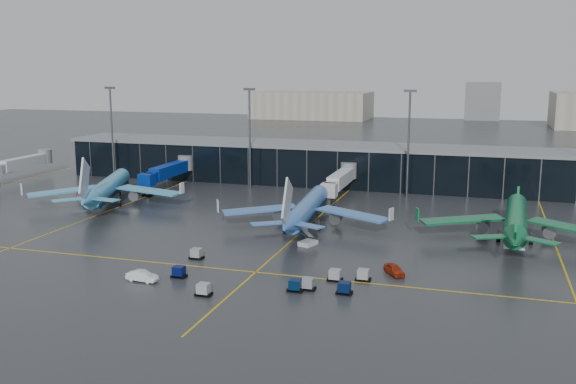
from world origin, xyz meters
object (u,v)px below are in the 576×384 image
(airliner_aer_lingus, at_px, (517,207))
(mobile_airstair, at_px, (308,241))
(baggage_carts, at_px, (277,278))
(service_van_red, at_px, (394,269))
(service_van_white, at_px, (142,276))
(airliner_arkefly, at_px, (107,177))
(airliner_klm_near, at_px, (307,197))

(airliner_aer_lingus, xyz_separation_m, mobile_airstair, (-34.70, -14.02, -5.37))
(baggage_carts, bearing_deg, mobile_airstair, 92.66)
(service_van_red, height_order, service_van_white, service_van_white)
(airliner_arkefly, xyz_separation_m, service_van_white, (34.13, -44.87, -5.53))
(airliner_arkefly, bearing_deg, baggage_carts, -56.50)
(baggage_carts, bearing_deg, service_van_red, 29.27)
(baggage_carts, distance_m, service_van_red, 18.00)
(mobile_airstair, bearing_deg, airliner_klm_near, 125.93)
(airliner_klm_near, bearing_deg, airliner_arkefly, 167.48)
(airliner_arkefly, xyz_separation_m, airliner_aer_lingus, (86.76, -5.22, -0.18))
(airliner_arkefly, bearing_deg, airliner_klm_near, -27.46)
(airliner_klm_near, relative_size, service_van_white, 8.21)
(airliner_arkefly, height_order, mobile_airstair, airliner_arkefly)
(mobile_airstair, bearing_deg, service_van_red, -15.64)
(service_van_red, bearing_deg, service_van_white, 169.14)
(airliner_klm_near, distance_m, service_van_red, 32.13)
(baggage_carts, height_order, service_van_white, baggage_carts)
(airliner_arkefly, bearing_deg, mobile_airstair, -39.84)
(service_van_red, bearing_deg, airliner_arkefly, 123.07)
(airliner_aer_lingus, xyz_separation_m, service_van_white, (-52.63, -39.64, -5.35))
(airliner_arkefly, relative_size, airliner_klm_near, 1.05)
(airliner_klm_near, xyz_separation_m, airliner_aer_lingus, (38.34, 1.50, 0.11))
(airliner_klm_near, bearing_deg, service_van_red, -54.80)
(baggage_carts, bearing_deg, airliner_aer_lingus, 45.76)
(airliner_klm_near, xyz_separation_m, baggage_carts, (4.60, -33.15, -5.27))
(service_van_red, xyz_separation_m, service_van_white, (-34.59, -13.80, 0.00))
(service_van_red, distance_m, service_van_white, 37.24)
(airliner_arkefly, relative_size, airliner_aer_lingus, 1.03)
(baggage_carts, distance_m, mobile_airstair, 20.65)
(baggage_carts, distance_m, service_van_white, 19.54)
(airliner_klm_near, distance_m, service_van_white, 41.07)
(airliner_aer_lingus, bearing_deg, airliner_klm_near, -174.93)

